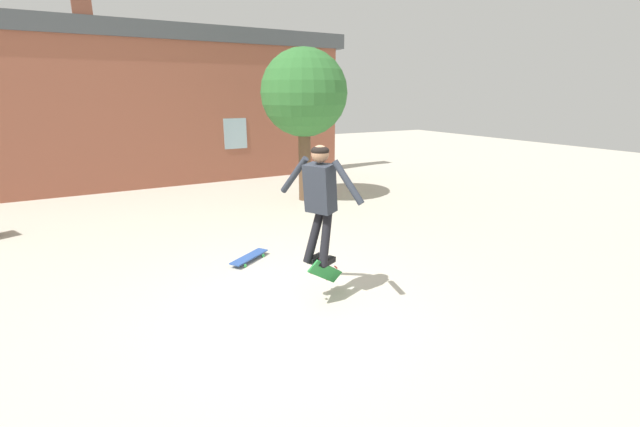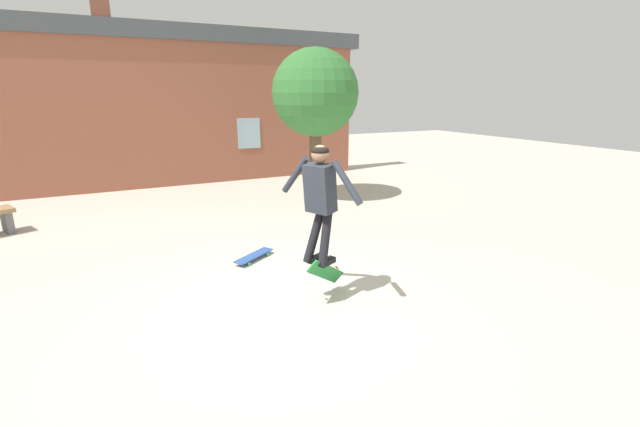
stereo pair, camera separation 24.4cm
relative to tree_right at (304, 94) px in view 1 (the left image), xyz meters
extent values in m
plane|color=beige|center=(-2.80, -4.93, -2.56)|extent=(40.00, 40.00, 0.00)
cube|color=#93513D|center=(-2.80, 3.46, -0.58)|extent=(11.30, 0.40, 3.97)
cube|color=#474C51|center=(-2.80, 3.46, 1.63)|extent=(11.86, 0.52, 0.44)
cube|color=#99B7C6|center=(-0.66, 3.25, -1.15)|extent=(0.70, 0.02, 0.90)
cylinder|color=brown|center=(0.00, 0.00, -1.65)|extent=(0.30, 0.30, 1.82)
sphere|color=#337033|center=(0.00, 0.00, 0.03)|extent=(2.06, 2.06, 2.06)
cube|color=#282D38|center=(-2.33, -4.94, -1.09)|extent=(0.39, 0.42, 0.60)
sphere|color=#A37556|center=(-2.33, -4.94, -0.67)|extent=(0.28, 0.28, 0.21)
ellipsoid|color=black|center=(-2.33, -4.94, -0.63)|extent=(0.29, 0.29, 0.12)
cylinder|color=black|center=(-2.37, -4.86, -1.68)|extent=(0.37, 0.18, 0.74)
cube|color=black|center=(-2.34, -4.85, -2.02)|extent=(0.28, 0.20, 0.07)
cylinder|color=black|center=(-2.30, -5.02, -1.68)|extent=(0.32, 0.30, 0.74)
cube|color=black|center=(-2.27, -5.01, -2.02)|extent=(0.28, 0.20, 0.07)
cylinder|color=#282D38|center=(-2.50, -4.59, -0.97)|extent=(0.26, 0.42, 0.50)
cylinder|color=#282D38|center=(-2.17, -5.30, -0.97)|extent=(0.26, 0.42, 0.50)
cube|color=#237F38|center=(-2.25, -4.94, -2.19)|extent=(0.72, 0.44, 0.58)
cylinder|color=#DB3D33|center=(-2.01, -4.80, -2.23)|extent=(0.06, 0.07, 0.06)
cylinder|color=#DB3D33|center=(-2.14, -4.76, -2.38)|extent=(0.06, 0.07, 0.06)
cylinder|color=#DB3D33|center=(-2.38, -5.04, -1.96)|extent=(0.06, 0.07, 0.06)
cylinder|color=#DB3D33|center=(-2.51, -5.01, -2.11)|extent=(0.06, 0.07, 0.06)
cube|color=#2D519E|center=(-2.66, -3.22, -2.49)|extent=(0.75, 0.58, 0.02)
cylinder|color=green|center=(-2.52, -3.01, -2.54)|extent=(0.05, 0.04, 0.05)
cylinder|color=green|center=(-2.41, -3.18, -2.54)|extent=(0.05, 0.04, 0.05)
cylinder|color=green|center=(-2.92, -3.27, -2.54)|extent=(0.05, 0.04, 0.05)
cylinder|color=green|center=(-2.81, -3.44, -2.54)|extent=(0.05, 0.04, 0.05)
camera|label=1|loc=(-4.79, -9.33, 0.01)|focal=24.00mm
camera|label=2|loc=(-4.57, -9.44, 0.01)|focal=24.00mm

